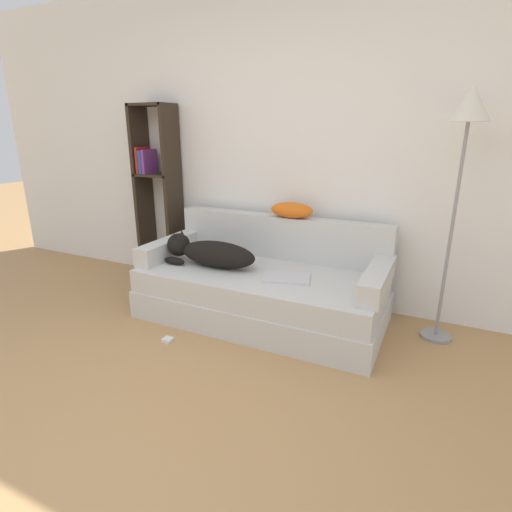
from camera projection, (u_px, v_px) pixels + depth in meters
ground_plane at (80, 463)px, 1.85m from camera, size 20.00×20.00×0.00m
wall_back at (278, 145)px, 3.43m from camera, size 6.84×0.06×2.70m
couch at (261, 295)px, 3.22m from camera, size 1.93×0.93×0.41m
couch_backrest at (281, 237)px, 3.44m from camera, size 1.89×0.15×0.37m
couch_arm_left at (169, 248)px, 3.50m from camera, size 0.15×0.74×0.16m
couch_arm_right at (377, 279)px, 2.76m from camera, size 0.15×0.74×0.16m
dog at (209, 252)px, 3.25m from camera, size 0.81×0.26×0.26m
laptop at (287, 278)px, 2.98m from camera, size 0.40×0.31×0.02m
throw_pillow at (292, 210)px, 3.31m from camera, size 0.36×0.20×0.13m
bookshelf at (157, 186)px, 3.89m from camera, size 0.41×0.26×1.70m
floor_lamp at (467, 130)px, 2.52m from camera, size 0.25×0.25×1.75m
power_adapter at (168, 340)px, 2.91m from camera, size 0.07×0.07×0.02m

